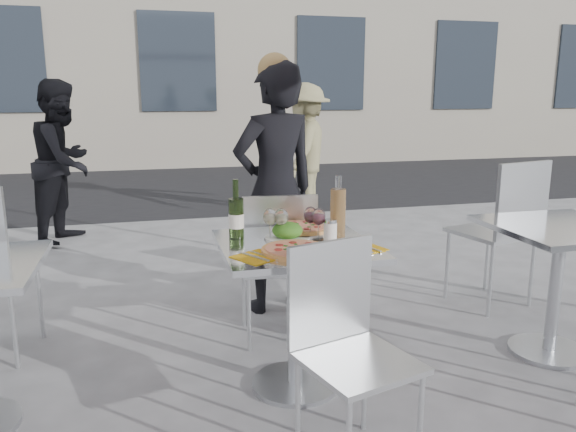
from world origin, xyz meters
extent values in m
plane|color=slate|center=(0.00, 0.00, 0.00)|extent=(80.00, 80.00, 0.00)
cube|color=black|center=(0.00, 6.50, 0.00)|extent=(24.00, 5.00, 0.00)
cylinder|color=#B7BABF|center=(0.00, 0.00, 0.01)|extent=(0.44, 0.44, 0.02)
cylinder|color=#B7BABF|center=(0.00, 0.00, 0.37)|extent=(0.07, 0.07, 0.72)
cube|color=silver|center=(0.00, 0.00, 0.73)|extent=(0.72, 0.72, 0.03)
cylinder|color=#B7BABF|center=(1.50, 0.00, 0.01)|extent=(0.44, 0.44, 0.02)
cylinder|color=#B7BABF|center=(1.50, 0.00, 0.37)|extent=(0.07, 0.07, 0.72)
cube|color=silver|center=(1.50, 0.00, 0.73)|extent=(0.72, 0.72, 0.03)
cylinder|color=silver|center=(0.23, 0.76, 0.22)|extent=(0.02, 0.02, 0.44)
cylinder|color=silver|center=(-0.12, 0.79, 0.22)|extent=(0.02, 0.02, 0.44)
cylinder|color=silver|center=(0.20, 0.41, 0.22)|extent=(0.02, 0.02, 0.44)
cylinder|color=silver|center=(-0.15, 0.44, 0.22)|extent=(0.02, 0.02, 0.44)
cube|color=silver|center=(0.04, 0.60, 0.45)|extent=(0.45, 0.45, 0.02)
cube|color=silver|center=(0.02, 0.40, 0.69)|extent=(0.41, 0.06, 0.44)
cylinder|color=silver|center=(0.29, -0.76, 0.21)|extent=(0.02, 0.02, 0.43)
cylinder|color=silver|center=(-0.13, -0.53, 0.21)|extent=(0.02, 0.02, 0.43)
cylinder|color=silver|center=(0.20, -0.43, 0.21)|extent=(0.02, 0.02, 0.43)
cube|color=silver|center=(0.08, -0.65, 0.44)|extent=(0.49, 0.49, 0.02)
cube|color=silver|center=(0.02, -0.45, 0.66)|extent=(0.39, 0.13, 0.43)
cylinder|color=silver|center=(-1.34, 0.93, 0.24)|extent=(0.03, 0.03, 0.49)
cylinder|color=silver|center=(-1.40, 0.55, 0.24)|extent=(0.03, 0.03, 0.49)
cylinder|color=silver|center=(1.76, 1.03, 0.25)|extent=(0.03, 0.03, 0.50)
cylinder|color=silver|center=(1.38, 0.94, 0.25)|extent=(0.03, 0.03, 0.50)
cylinder|color=silver|center=(1.86, 0.65, 0.25)|extent=(0.03, 0.03, 0.50)
cylinder|color=silver|center=(1.47, 0.55, 0.25)|extent=(0.03, 0.03, 0.50)
cube|color=silver|center=(1.62, 0.79, 0.51)|extent=(0.56, 0.56, 0.03)
cube|color=silver|center=(1.67, 0.57, 0.77)|extent=(0.46, 0.14, 0.50)
imported|color=black|center=(0.15, 1.06, 0.83)|extent=(0.69, 0.55, 1.65)
imported|color=black|center=(-1.45, 3.34, 0.79)|extent=(0.84, 0.93, 1.58)
imported|color=#91895D|center=(1.18, 3.96, 0.78)|extent=(1.00, 1.17, 1.56)
cylinder|color=tan|center=(-0.04, -0.15, 0.76)|extent=(0.32, 0.32, 0.02)
cylinder|color=beige|center=(-0.04, -0.15, 0.77)|extent=(0.28, 0.28, 0.00)
cylinder|color=white|center=(0.09, 0.21, 0.76)|extent=(0.33, 0.33, 0.01)
cylinder|color=tan|center=(0.09, 0.21, 0.77)|extent=(0.29, 0.29, 0.02)
cylinder|color=beige|center=(0.09, 0.21, 0.78)|extent=(0.25, 0.25, 0.00)
cylinder|color=white|center=(-0.02, 0.08, 0.76)|extent=(0.22, 0.22, 0.01)
ellipsoid|color=#215D17|center=(-0.02, 0.08, 0.80)|extent=(0.15, 0.15, 0.08)
sphere|color=#B21914|center=(0.02, 0.10, 0.81)|extent=(0.03, 0.03, 0.03)
cylinder|color=#2F471A|center=(-0.26, 0.15, 0.85)|extent=(0.07, 0.07, 0.20)
cone|color=#2F471A|center=(-0.26, 0.15, 0.95)|extent=(0.07, 0.07, 0.03)
cylinder|color=#2F471A|center=(-0.26, 0.15, 0.99)|extent=(0.03, 0.03, 0.10)
cylinder|color=silver|center=(-0.26, 0.15, 0.84)|extent=(0.07, 0.08, 0.07)
cylinder|color=tan|center=(0.28, 0.18, 0.86)|extent=(0.08, 0.08, 0.22)
cylinder|color=white|center=(0.28, 0.18, 1.00)|extent=(0.03, 0.03, 0.08)
cylinder|color=white|center=(0.17, -0.01, 0.80)|extent=(0.06, 0.06, 0.09)
cylinder|color=silver|center=(0.17, -0.01, 0.85)|extent=(0.06, 0.06, 0.02)
cylinder|color=white|center=(-0.11, 0.09, 0.75)|extent=(0.06, 0.06, 0.00)
cylinder|color=white|center=(-0.11, 0.09, 0.80)|extent=(0.01, 0.01, 0.09)
ellipsoid|color=white|center=(-0.11, 0.09, 0.86)|extent=(0.07, 0.07, 0.08)
ellipsoid|color=beige|center=(-0.11, 0.09, 0.85)|extent=(0.05, 0.05, 0.05)
cylinder|color=white|center=(-0.05, 0.07, 0.75)|extent=(0.06, 0.06, 0.00)
cylinder|color=white|center=(-0.05, 0.07, 0.80)|extent=(0.01, 0.01, 0.09)
ellipsoid|color=white|center=(-0.05, 0.07, 0.86)|extent=(0.07, 0.07, 0.08)
ellipsoid|color=beige|center=(-0.05, 0.07, 0.85)|extent=(0.05, 0.05, 0.05)
cylinder|color=white|center=(0.12, 0.03, 0.75)|extent=(0.06, 0.06, 0.00)
cylinder|color=white|center=(0.12, 0.03, 0.80)|extent=(0.01, 0.01, 0.09)
ellipsoid|color=white|center=(0.12, 0.03, 0.86)|extent=(0.07, 0.07, 0.08)
ellipsoid|color=#490A19|center=(0.12, 0.03, 0.85)|extent=(0.05, 0.05, 0.05)
cylinder|color=white|center=(0.10, 0.08, 0.75)|extent=(0.06, 0.06, 0.00)
cylinder|color=white|center=(0.10, 0.08, 0.80)|extent=(0.01, 0.01, 0.09)
ellipsoid|color=white|center=(0.10, 0.08, 0.86)|extent=(0.07, 0.07, 0.08)
ellipsoid|color=#490A19|center=(0.10, 0.08, 0.85)|extent=(0.05, 0.05, 0.05)
cube|color=gold|center=(-0.22, -0.19, 0.75)|extent=(0.25, 0.25, 0.00)
cube|color=#B7BABF|center=(-0.24, -0.19, 0.76)|extent=(0.12, 0.18, 0.00)
cube|color=#B7BABF|center=(-0.19, -0.19, 0.76)|extent=(0.10, 0.16, 0.00)
cube|color=gold|center=(0.27, -0.17, 0.75)|extent=(0.23, 0.23, 0.00)
cube|color=#B7BABF|center=(0.25, -0.17, 0.76)|extent=(0.08, 0.19, 0.00)
cube|color=#B7BABF|center=(0.30, -0.17, 0.76)|extent=(0.07, 0.17, 0.00)
camera|label=1|loc=(-0.67, -2.50, 1.46)|focal=35.00mm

